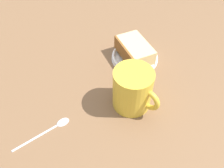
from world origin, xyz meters
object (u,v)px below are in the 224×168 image
cake_slice (134,51)px  tea_mug (133,89)px  teaspoon (53,127)px  small_plate (135,57)px

cake_slice → tea_mug: bearing=34.4°
cake_slice → teaspoon: (30.16, -0.24, -2.84)cm
teaspoon → small_plate: bearing=179.3°
tea_mug → teaspoon: bearing=-29.1°
cake_slice → tea_mug: (13.32, 9.12, 2.09)cm
small_plate → tea_mug: tea_mug is taller
small_plate → cake_slice: 2.42cm
cake_slice → teaspoon: cake_slice is taller
small_plate → teaspoon: (30.39, -0.35, -0.43)cm
tea_mug → teaspoon: tea_mug is taller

